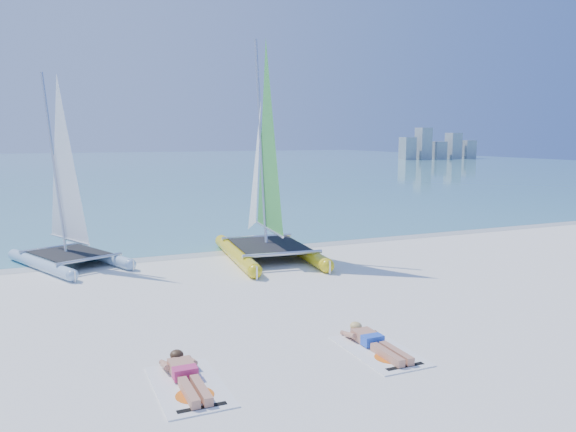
# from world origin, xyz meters

# --- Properties ---
(ground) EXTENTS (140.00, 140.00, 0.00)m
(ground) POSITION_xyz_m (0.00, 0.00, 0.00)
(ground) COLOR white
(ground) RESTS_ON ground
(sea) EXTENTS (140.00, 115.00, 0.01)m
(sea) POSITION_xyz_m (0.00, 63.00, 0.01)
(sea) COLOR #6BA2B3
(sea) RESTS_ON ground
(wet_sand_strip) EXTENTS (140.00, 1.40, 0.01)m
(wet_sand_strip) POSITION_xyz_m (0.00, 5.50, 0.00)
(wet_sand_strip) COLOR silver
(wet_sand_strip) RESTS_ON ground
(distant_skyline) EXTENTS (14.00, 2.00, 5.00)m
(distant_skyline) POSITION_xyz_m (53.71, 62.00, 1.94)
(distant_skyline) COLOR #9FA6AF
(distant_skyline) RESTS_ON ground
(catamaran_blue) EXTENTS (3.50, 4.65, 5.73)m
(catamaran_blue) POSITION_xyz_m (-4.17, 5.40, 1.71)
(catamaran_blue) COLOR #BBE4F6
(catamaran_blue) RESTS_ON ground
(catamaran_yellow) EXTENTS (2.91, 5.54, 6.92)m
(catamaran_yellow) POSITION_xyz_m (1.52, 4.35, 2.18)
(catamaran_yellow) COLOR yellow
(catamaran_yellow) RESTS_ON ground
(towel_a) EXTENTS (1.00, 1.85, 0.02)m
(towel_a) POSITION_xyz_m (-2.88, -3.91, 0.01)
(towel_a) COLOR white
(towel_a) RESTS_ON ground
(sunbather_a) EXTENTS (0.37, 1.73, 0.26)m
(sunbather_a) POSITION_xyz_m (-2.88, -3.72, 0.12)
(sunbather_a) COLOR tan
(sunbather_a) RESTS_ON towel_a
(towel_b) EXTENTS (1.00, 1.85, 0.02)m
(towel_b) POSITION_xyz_m (0.48, -3.87, 0.01)
(towel_b) COLOR white
(towel_b) RESTS_ON ground
(sunbather_b) EXTENTS (0.37, 1.73, 0.26)m
(sunbather_b) POSITION_xyz_m (0.48, -3.68, 0.12)
(sunbather_b) COLOR tan
(sunbather_b) RESTS_ON towel_b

